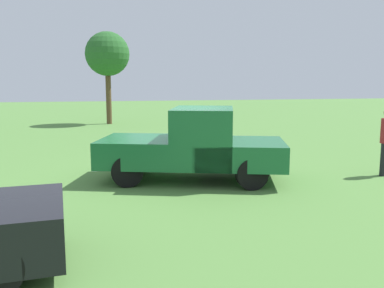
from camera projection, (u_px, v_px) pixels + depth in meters
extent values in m
plane|color=#54843D|center=(182.00, 175.00, 10.87)|extent=(80.00, 80.00, 0.00)
cylinder|color=black|center=(127.00, 171.00, 9.64)|extent=(0.74, 0.22, 0.74)
cylinder|color=black|center=(142.00, 158.00, 11.29)|extent=(0.74, 0.22, 0.74)
cylinder|color=black|center=(252.00, 174.00, 9.39)|extent=(0.74, 0.22, 0.74)
cylinder|color=black|center=(249.00, 160.00, 11.04)|extent=(0.74, 0.22, 0.74)
cube|color=#1E6638|center=(138.00, 151.00, 10.41)|extent=(2.29, 2.41, 0.64)
cube|color=#1E6638|center=(203.00, 136.00, 10.21)|extent=(1.95, 2.31, 1.40)
cube|color=slate|center=(203.00, 119.00, 10.14)|extent=(1.70, 2.09, 0.48)
cube|color=#1E6638|center=(239.00, 153.00, 10.19)|extent=(2.63, 2.52, 0.60)
cube|color=silver|center=(106.00, 160.00, 10.52)|extent=(0.67, 1.85, 0.16)
cylinder|color=black|center=(9.00, 225.00, 6.14)|extent=(0.69, 0.20, 0.69)
cylinder|color=black|center=(383.00, 160.00, 10.74)|extent=(0.14, 0.14, 0.85)
cylinder|color=brown|center=(109.00, 96.00, 23.49)|extent=(0.30, 0.30, 3.17)
sphere|color=#286028|center=(107.00, 54.00, 23.14)|extent=(2.45, 2.45, 2.45)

